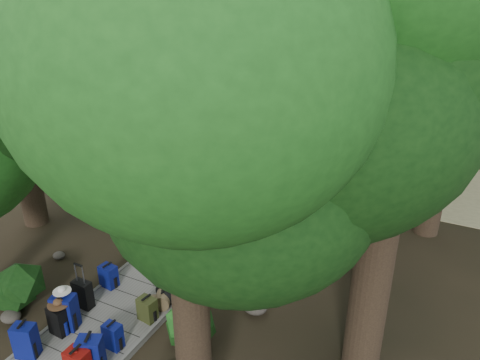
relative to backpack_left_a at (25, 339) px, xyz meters
The scene contains 48 objects.
ground 4.41m from the backpack_left_a, 80.55° to the left, with size 120.00×120.00×0.00m, color #2F2417.
sand_beach 20.34m from the backpack_left_a, 87.97° to the left, with size 40.00×22.00×0.02m, color tan.
water_bay 42.88m from the backpack_left_a, 136.85° to the left, with size 50.00×60.00×0.02m, color #2A4557.
distant_hill 65.43m from the backpack_left_a, 126.90° to the left, with size 32.00×16.00×12.00m, color black.
boardwalk 5.39m from the backpack_left_a, 82.30° to the left, with size 2.00×12.00×0.12m, color slate.
backpack_left_a is the anchor object (origin of this frame).
backpack_left_b 0.73m from the backpack_left_a, 82.92° to the left, with size 0.38×0.27×0.69m, color black, non-canonical shape.
backpack_left_c 0.92m from the backpack_left_a, 84.36° to the left, with size 0.46×0.33×0.86m, color navy, non-canonical shape.
backpack_left_d 2.38m from the backpack_left_a, 91.47° to the left, with size 0.39×0.28×0.59m, color navy, non-canonical shape.
backpack_right_b 1.38m from the backpack_left_a, 11.70° to the left, with size 0.44×0.31×0.80m, color navy, non-canonical shape.
backpack_right_c 1.61m from the backpack_left_a, 34.04° to the left, with size 0.35×0.25×0.60m, color navy, non-canonical shape.
backpack_right_d 2.34m from the backpack_left_a, 52.05° to the left, with size 0.38×0.27×0.58m, color #333D1B, non-canonical shape.
duffel_right_khaki 2.82m from the backpack_left_a, 58.78° to the left, with size 0.36×0.54×0.36m, color brown, non-canonical shape.
duffel_right_black 3.12m from the backpack_left_a, 62.23° to the left, with size 0.41×0.65×0.41m, color black, non-canonical shape.
suitcase_on_boardwalk 1.56m from the backpack_left_a, 91.99° to the left, with size 0.42×0.23×0.65m, color black, non-canonical shape.
lone_suitcase_on_sand 12.59m from the backpack_left_a, 85.30° to the left, with size 0.46×0.26×0.72m, color black, non-canonical shape.
hat_brown 0.86m from the backpack_left_a, 81.18° to the left, with size 0.44×0.44×0.13m, color #51351E, non-canonical shape.
hat_white 1.09m from the backpack_left_a, 86.30° to the left, with size 0.36×0.36×0.12m, color silver, non-canonical shape.
kayak 15.53m from the backpack_left_a, 99.82° to the left, with size 0.67×3.06×0.31m, color #A00D17.
sun_lounger 14.55m from the backpack_left_a, 75.55° to the left, with size 0.53×1.64×0.53m, color silver, non-canonical shape.
tree_right_a 4.98m from the backpack_left_a, ahead, with size 4.72×4.72×7.87m, color black, non-canonical shape.
tree_right_b 7.71m from the backpack_left_a, 25.39° to the left, with size 5.49×5.49×9.81m, color black, non-canonical shape.
tree_right_c 8.69m from the backpack_left_a, 51.92° to the left, with size 5.25×5.25×9.09m, color black, non-canonical shape.
tree_right_d 11.44m from the backpack_left_a, 53.78° to the left, with size 5.42×5.42×9.94m, color black, non-canonical shape.
tree_right_e 13.52m from the backpack_left_a, 66.20° to the left, with size 4.88×4.88×8.79m, color black, non-canonical shape.
tree_left_b 7.21m from the backpack_left_a, 136.86° to the left, with size 5.44×5.44×9.80m, color black, non-canonical shape.
tree_left_c 9.38m from the backpack_left_a, 111.25° to the left, with size 4.95×4.95×8.61m, color black, non-canonical shape.
tree_back_a 19.91m from the backpack_left_a, 91.48° to the left, with size 4.77×4.77×8.26m, color black, non-canonical shape.
tree_back_b 21.64m from the backpack_left_a, 82.70° to the left, with size 5.68×5.68×10.15m, color black, non-canonical shape.
tree_back_c 21.51m from the backpack_left_a, 73.55° to the left, with size 5.01×5.01×9.01m, color black, non-canonical shape.
tree_back_d 19.87m from the backpack_left_a, 103.20° to the left, with size 4.99×4.99×8.32m, color black, non-canonical shape.
palm_right_a 11.03m from the backpack_left_a, 71.66° to the left, with size 4.37×4.37×7.45m, color #16390F, non-canonical shape.
palm_right_b 16.79m from the backpack_left_a, 70.57° to the left, with size 4.46×4.46×8.61m, color #16390F, non-canonical shape.
palm_right_c 17.97m from the backpack_left_a, 79.72° to the left, with size 4.33×4.33×6.89m, color #16390F, non-canonical shape.
palm_left_a 12.31m from the backpack_left_a, 106.66° to the left, with size 4.58×4.58×7.28m, color #16390F, non-canonical shape.
rock_left_a 1.42m from the backpack_left_a, 154.17° to the left, with size 0.44×0.40×0.24m, color #4C473F, non-canonical shape.
rock_left_b 3.54m from the backpack_left_a, 127.24° to the left, with size 0.32×0.29×0.18m, color #4C473F, non-canonical shape.
rock_left_c 5.35m from the backpack_left_a, 102.03° to the left, with size 0.54×0.48×0.29m, color #4C473F, non-canonical shape.
rock_left_d 7.82m from the backpack_left_a, 101.47° to the left, with size 0.34×0.30×0.18m, color #4C473F, non-canonical shape.
rock_right_b 4.61m from the backpack_left_a, 43.94° to the left, with size 0.55×0.49×0.30m, color #4C473F, non-canonical shape.
rock_right_c 6.31m from the backpack_left_a, 71.23° to the left, with size 0.33×0.29×0.18m, color #4C473F, non-canonical shape.
rock_right_d 8.52m from the backpack_left_a, 67.90° to the left, with size 0.49×0.45×0.27m, color #4C473F, non-canonical shape.
shrub_left_a 1.88m from the backpack_left_a, 142.31° to the left, with size 1.24×1.24×1.12m, color #1C5419, non-canonical shape.
shrub_left_b 5.88m from the backpack_left_a, 106.06° to the left, with size 1.00×1.00×0.90m, color #1C5419, non-canonical shape.
shrub_left_c 8.90m from the backpack_left_a, 103.87° to the left, with size 1.27×1.27×1.14m, color #1C5419, non-canonical shape.
shrub_right_a 3.11m from the backpack_left_a, 33.53° to the left, with size 0.94×0.94×0.85m, color #1C5419, non-canonical shape.
shrub_right_b 7.75m from the backpack_left_a, 61.38° to the left, with size 1.12×1.12×1.01m, color #1C5419, non-canonical shape.
shrub_right_c 10.05m from the backpack_left_a, 76.37° to the left, with size 0.85×0.85×0.76m, color #1C5419, non-canonical shape.
Camera 1 is at (5.94, -8.58, 6.89)m, focal length 35.00 mm.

